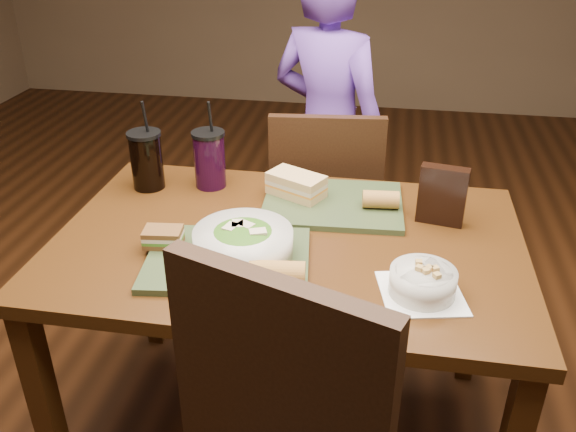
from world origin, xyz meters
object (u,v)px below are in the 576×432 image
object	(u,v)px
diner	(328,133)
cup_cola	(147,160)
sandwich_far	(296,185)
baguette_near	(277,274)
soup_bowl	(423,282)
sandwich_near	(163,237)
cup_berry	(210,159)
tray_far	(333,204)
salad_bowl	(243,242)
baguette_far	(381,199)
chip_bag	(442,195)
tray_near	(228,259)
chair_far	(327,211)
dining_table	(288,265)

from	to	relation	value
diner	cup_cola	world-z (taller)	diner
sandwich_far	baguette_near	xyz separation A→B (m)	(0.03, -0.50, -0.00)
soup_bowl	sandwich_near	bearing A→B (deg)	172.89
baguette_near	cup_berry	xyz separation A→B (m)	(-0.33, 0.55, 0.04)
tray_far	salad_bowl	xyz separation A→B (m)	(-0.19, -0.35, 0.05)
soup_bowl	cup_berry	size ratio (longest dim) A/B	0.80
baguette_far	cup_cola	xyz separation A→B (m)	(-0.75, 0.05, 0.05)
chip_bag	cup_berry	bearing A→B (deg)	-179.53
tray_far	tray_near	bearing A→B (deg)	-123.04
tray_far	soup_bowl	distance (m)	0.49
chair_far	baguette_near	bearing A→B (deg)	-91.83
tray_far	cup_cola	bearing A→B (deg)	176.66
salad_bowl	baguette_far	xyz separation A→B (m)	(0.34, 0.34, -0.02)
diner	chip_bag	bearing A→B (deg)	141.46
baguette_far	cup_cola	world-z (taller)	cup_cola
tray_far	chip_bag	distance (m)	0.33
dining_table	diner	size ratio (longest dim) A/B	0.92
soup_bowl	sandwich_far	world-z (taller)	sandwich_far
tray_near	baguette_far	world-z (taller)	baguette_far
sandwich_near	dining_table	bearing A→B (deg)	21.10
dining_table	sandwich_near	world-z (taller)	sandwich_near
dining_table	sandwich_near	distance (m)	0.36
chair_far	dining_table	bearing A→B (deg)	-94.36
cup_berry	cup_cola	bearing A→B (deg)	-167.17
soup_bowl	cup_cola	world-z (taller)	cup_cola
tray_far	sandwich_far	size ratio (longest dim) A/B	2.13
tray_near	tray_far	distance (m)	0.43
chair_far	tray_far	bearing A→B (deg)	-82.15
soup_bowl	baguette_far	bearing A→B (deg)	106.06
sandwich_far	diner	bearing A→B (deg)	88.41
chair_far	sandwich_far	xyz separation A→B (m)	(-0.06, -0.38, 0.28)
tray_near	baguette_far	xyz separation A→B (m)	(0.38, 0.34, 0.04)
baguette_far	tray_far	bearing A→B (deg)	173.34
tray_near	baguette_near	distance (m)	0.19
dining_table	tray_far	bearing A→B (deg)	64.28
cup_berry	chip_bag	distance (m)	0.74
baguette_near	chip_bag	xyz separation A→B (m)	(0.40, 0.42, 0.04)
cup_cola	dining_table	bearing A→B (deg)	-26.23
soup_bowl	chip_bag	world-z (taller)	chip_bag
cup_cola	tray_far	bearing A→B (deg)	-3.34
baguette_near	cup_berry	distance (m)	0.64
sandwich_far	tray_near	bearing A→B (deg)	-106.91
tray_near	soup_bowl	size ratio (longest dim) A/B	1.83
soup_bowl	cup_berry	xyz separation A→B (m)	(-0.67, 0.50, 0.06)
soup_bowl	baguette_far	world-z (taller)	soup_bowl
diner	baguette_far	distance (m)	0.80
baguette_near	sandwich_near	bearing A→B (deg)	157.96
sandwich_near	chair_far	bearing A→B (deg)	63.73
soup_bowl	sandwich_far	bearing A→B (deg)	130.37
dining_table	cup_cola	distance (m)	0.59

